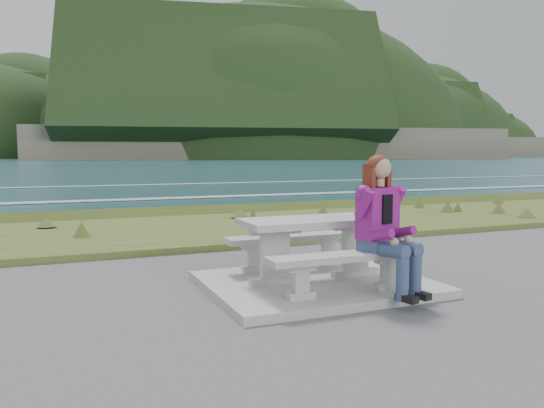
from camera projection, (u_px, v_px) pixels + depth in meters
name	position (u px, v px, depth m)	size (l,w,h in m)	color
concrete_slab	(316.00, 284.00, 6.38)	(2.60, 2.10, 0.10)	#A6A6A1
picnic_table	(316.00, 232.00, 6.32)	(1.80, 0.75, 0.75)	#A6A6A1
bench_landward	(346.00, 262.00, 5.70)	(1.80, 0.35, 0.45)	#A6A6A1
bench_seaward	(292.00, 242.00, 6.99)	(1.80, 0.35, 0.45)	#A6A6A1
grass_verge	(205.00, 232.00, 10.98)	(160.00, 4.50, 0.22)	#33481B
shore_drop	(175.00, 216.00, 13.64)	(160.00, 0.80, 2.20)	brown
ocean	(109.00, 214.00, 29.61)	(1600.00, 1600.00, 0.09)	#1C454F
headland_range	(299.00, 143.00, 444.51)	(729.83, 363.95, 177.52)	brown
seated_woman	(389.00, 243.00, 5.72)	(0.60, 0.84, 1.50)	navy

